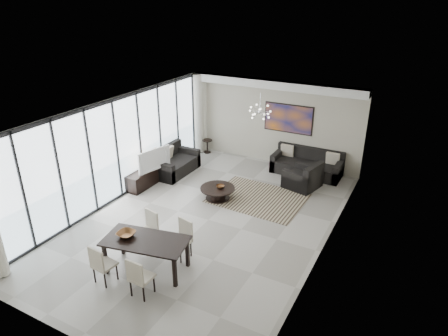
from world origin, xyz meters
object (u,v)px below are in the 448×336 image
Objects in this scene: coffee_table at (218,192)px; sofa_main at (307,166)px; dining_table at (146,243)px; tv_console at (148,176)px; television at (152,159)px.

coffee_table is 0.45× the size of sofa_main.
sofa_main is 1.17× the size of dining_table.
tv_console is 0.62m from television.
sofa_main is 5.02m from television.
dining_table is (2.62, -3.36, 0.40)m from tv_console.
coffee_table is at bearing -73.54° from television.
television reaches higher than tv_console.
tv_console is at bearing 129.27° from television.
sofa_main is at bearing -38.78° from television.
sofa_main is 5.16m from tv_console.
dining_table reaches higher than coffee_table.
tv_console is 0.85× the size of dining_table.
dining_table is at bearing -103.25° from sofa_main.
dining_table is (-1.52, -6.44, 0.38)m from sofa_main.
television is 4.23m from dining_table.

